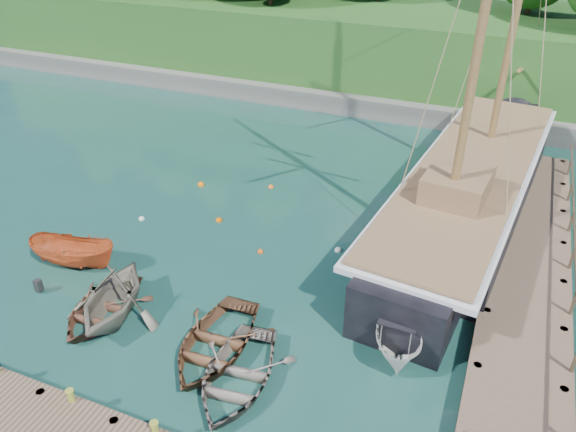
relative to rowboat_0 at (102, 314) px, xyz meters
name	(u,v)px	position (x,y,z in m)	size (l,w,h in m)	color
ground	(190,319)	(3.24, 1.03, 0.00)	(160.00, 160.00, 0.00)	#143D36
dock_east	(528,277)	(14.74, 8.03, 0.43)	(3.20, 24.00, 1.10)	#463629
bollard_0	(3,385)	(-0.76, -4.07, 0.00)	(0.26, 0.26, 0.45)	olive
bollard_1	(76,414)	(2.24, -4.07, 0.00)	(0.26, 0.26, 0.45)	olive
rowboat_0	(102,314)	(0.00, 0.00, 0.00)	(2.91, 4.08, 0.85)	brown
rowboat_1	(116,316)	(0.57, 0.11, 0.00)	(3.63, 4.21, 2.22)	slate
rowboat_2	(215,351)	(4.90, -0.05, 0.00)	(3.36, 4.71, 0.97)	brown
rowboat_3	(237,383)	(6.28, -1.08, 0.00)	(3.24, 4.54, 0.94)	#6C635B
motorboat_orange	(77,265)	(-3.00, 2.09, 0.00)	(1.48, 3.93, 1.52)	#C95425
cabin_boat_white	(397,345)	(10.72, 2.66, 0.00)	(1.61, 4.29, 1.66)	white
schooner	(468,195)	(11.68, 12.70, 1.12)	(7.14, 27.55, 20.20)	black
mooring_buoy_0	(142,219)	(-2.64, 6.28, 0.00)	(0.28, 0.28, 0.28)	silver
mooring_buoy_1	(219,221)	(0.88, 7.61, 0.00)	(0.32, 0.32, 0.32)	#DE5900
mooring_buoy_2	(260,252)	(3.83, 5.98, 0.00)	(0.27, 0.27, 0.27)	#D25110
mooring_buoy_3	(338,251)	(6.96, 7.42, 0.00)	(0.32, 0.32, 0.32)	silver
mooring_buoy_4	(201,185)	(-1.76, 10.44, 0.00)	(0.36, 0.36, 0.36)	#ED6701
mooring_buoy_5	(271,187)	(1.81, 11.65, 0.00)	(0.29, 0.29, 0.29)	orange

